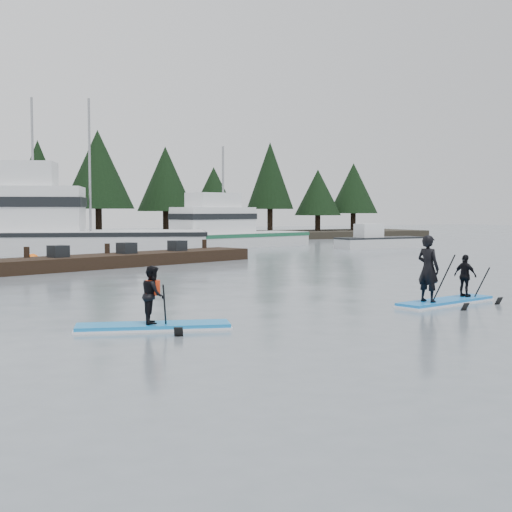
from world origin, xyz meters
name	(u,v)px	position (x,y,z in m)	size (l,w,h in m)	color
ground	(372,317)	(0.00, 0.00, 0.00)	(160.00, 160.00, 0.00)	slate
far_shore	(37,239)	(0.00, 42.00, 0.30)	(70.00, 8.00, 0.60)	#2D281E
treeline	(38,243)	(0.00, 42.00, 0.00)	(60.00, 4.00, 8.00)	black
fishing_boat_large	(40,240)	(-2.30, 28.63, 0.76)	(18.40, 10.75, 10.02)	silver
fishing_boat_medium	(226,240)	(10.27, 30.12, 0.52)	(12.69, 6.81, 7.58)	silver
skiff	(380,243)	(18.88, 24.43, 0.36)	(6.11, 1.83, 0.71)	silver
floating_dock	(99,261)	(-1.95, 17.23, 0.28)	(16.55, 2.21, 0.55)	black
buoy_b	(33,264)	(-4.14, 20.80, 0.00)	(0.61, 0.61, 0.61)	#FA610C
paddleboard_solo	(153,309)	(-5.23, 0.70, 0.43)	(3.34, 1.74, 1.82)	#157CCB
paddleboard_duo	(442,280)	(3.01, 0.93, 0.65)	(3.43, 1.57, 2.37)	blue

